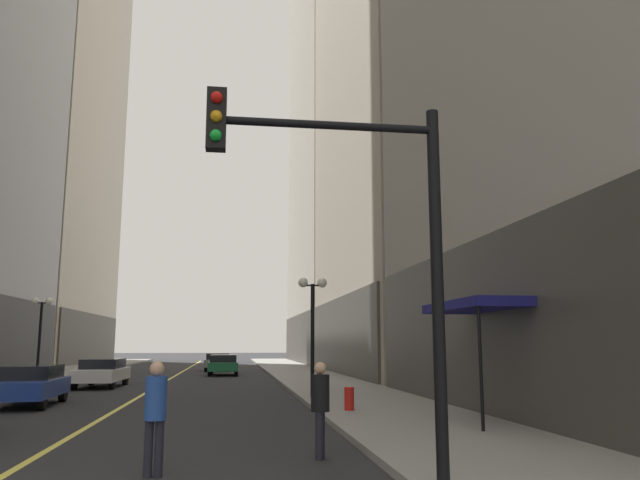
# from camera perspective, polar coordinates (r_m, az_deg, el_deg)

# --- Properties ---
(ground_plane) EXTENTS (200.00, 200.00, 0.00)m
(ground_plane) POSITION_cam_1_polar(r_m,az_deg,el_deg) (41.15, -13.22, -12.09)
(ground_plane) COLOR #262628
(sidewalk_left) EXTENTS (4.50, 78.00, 0.15)m
(sidewalk_left) POSITION_cam_1_polar(r_m,az_deg,el_deg) (42.64, -24.54, -11.29)
(sidewalk_left) COLOR gray
(sidewalk_left) RESTS_ON ground
(sidewalk_right) EXTENTS (4.50, 78.00, 0.15)m
(sidewalk_right) POSITION_cam_1_polar(r_m,az_deg,el_deg) (41.27, -1.46, -12.22)
(sidewalk_right) COLOR gray
(sidewalk_right) RESTS_ON ground
(lane_centre_stripe) EXTENTS (0.16, 70.00, 0.01)m
(lane_centre_stripe) POSITION_cam_1_polar(r_m,az_deg,el_deg) (41.14, -13.22, -12.08)
(lane_centre_stripe) COLOR #E5D64C
(lane_centre_stripe) RESTS_ON ground
(building_left_far) EXTENTS (11.01, 26.00, 51.46)m
(building_left_far) POSITION_cam_1_polar(r_m,az_deg,el_deg) (72.67, -23.46, 10.27)
(building_left_far) COLOR #B7AD99
(building_left_far) RESTS_ON ground
(building_right_mid) EXTENTS (12.70, 24.00, 49.09)m
(building_right_mid) POSITION_cam_1_polar(r_m,az_deg,el_deg) (48.11, 9.41, 18.42)
(building_right_mid) COLOR #B7AD99
(building_right_mid) RESTS_ON ground
(building_right_far) EXTENTS (16.12, 26.00, 73.04)m
(building_right_far) POSITION_cam_1_polar(r_m,az_deg,el_deg) (75.88, 4.42, 17.51)
(building_right_far) COLOR #B7AD99
(building_right_far) RESTS_ON ground
(storefront_awning_right) EXTENTS (1.60, 4.05, 3.12)m
(storefront_awning_right) POSITION_cam_1_polar(r_m,az_deg,el_deg) (16.53, 14.10, -5.95)
(storefront_awning_right) COLOR navy
(storefront_awning_right) RESTS_ON ground
(car_blue) EXTENTS (1.91, 4.34, 1.32)m
(car_blue) POSITION_cam_1_polar(r_m,az_deg,el_deg) (23.27, -25.01, -11.89)
(car_blue) COLOR navy
(car_blue) RESTS_ON ground
(car_white) EXTENTS (1.95, 4.79, 1.32)m
(car_white) POSITION_cam_1_polar(r_m,az_deg,el_deg) (31.89, -19.38, -11.34)
(car_white) COLOR silver
(car_white) RESTS_ON ground
(car_green) EXTENTS (1.92, 4.26, 1.32)m
(car_green) POSITION_cam_1_polar(r_m,az_deg,el_deg) (41.70, -8.85, -11.19)
(car_green) COLOR #196038
(car_green) RESTS_ON ground
(car_grey) EXTENTS (1.98, 4.55, 1.32)m
(car_grey) POSITION_cam_1_polar(r_m,az_deg,el_deg) (48.50, -9.33, -10.92)
(car_grey) COLOR slate
(car_grey) RESTS_ON ground
(pedestrian_in_black_coat) EXTENTS (0.44, 0.44, 1.71)m
(pedestrian_in_black_coat) POSITION_cam_1_polar(r_m,az_deg,el_deg) (11.64, 0.02, -14.66)
(pedestrian_in_black_coat) COLOR black
(pedestrian_in_black_coat) RESTS_ON ground
(pedestrian_in_blue_hoodie) EXTENTS (0.35, 0.35, 1.77)m
(pedestrian_in_blue_hoodie) POSITION_cam_1_polar(r_m,az_deg,el_deg) (10.46, -14.88, -14.73)
(pedestrian_in_blue_hoodie) COLOR black
(pedestrian_in_blue_hoodie) RESTS_ON ground
(traffic_light_near_right) EXTENTS (3.43, 0.35, 5.65)m
(traffic_light_near_right) POSITION_cam_1_polar(r_m,az_deg,el_deg) (8.93, 4.18, 1.49)
(traffic_light_near_right) COLOR black
(traffic_light_near_right) RESTS_ON ground
(street_lamp_left_far) EXTENTS (1.06, 0.36, 4.43)m
(street_lamp_left_far) POSITION_cam_1_polar(r_m,az_deg,el_deg) (35.81, -24.26, -6.72)
(street_lamp_left_far) COLOR black
(street_lamp_left_far) RESTS_ON ground
(street_lamp_right_mid) EXTENTS (1.06, 0.36, 4.43)m
(street_lamp_right_mid) POSITION_cam_1_polar(r_m,az_deg,el_deg) (22.74, -0.69, -6.43)
(street_lamp_right_mid) COLOR black
(street_lamp_right_mid) RESTS_ON ground
(fire_hydrant_right) EXTENTS (0.28, 0.28, 0.80)m
(fire_hydrant_right) POSITION_cam_1_polar(r_m,az_deg,el_deg) (18.50, 2.70, -14.58)
(fire_hydrant_right) COLOR red
(fire_hydrant_right) RESTS_ON ground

